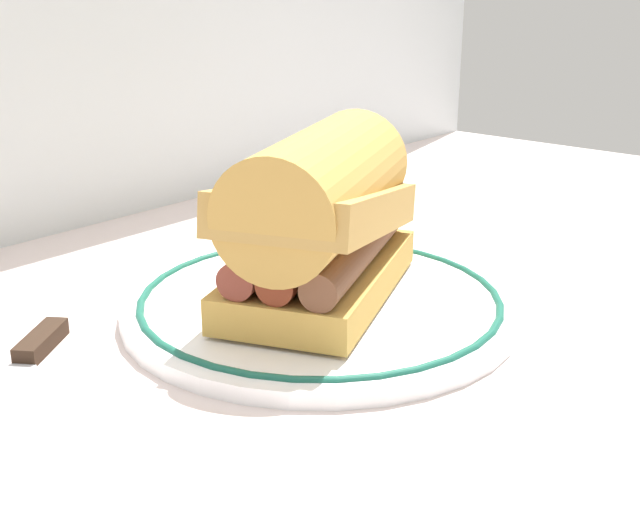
# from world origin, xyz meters

# --- Properties ---
(ground_plane) EXTENTS (1.50, 1.50, 0.00)m
(ground_plane) POSITION_xyz_m (0.00, 0.00, 0.00)
(ground_plane) COLOR beige
(plate) EXTENTS (0.30, 0.30, 0.01)m
(plate) POSITION_xyz_m (0.03, 0.03, 0.01)
(plate) COLOR white
(plate) RESTS_ON ground_plane
(sausage_sandwich) EXTENTS (0.22, 0.17, 0.12)m
(sausage_sandwich) POSITION_xyz_m (0.03, 0.03, 0.08)
(sausage_sandwich) COLOR gold
(sausage_sandwich) RESTS_ON plate
(butter_knife) EXTENTS (0.14, 0.11, 0.01)m
(butter_knife) POSITION_xyz_m (-0.18, 0.11, 0.00)
(butter_knife) COLOR silver
(butter_knife) RESTS_ON ground_plane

